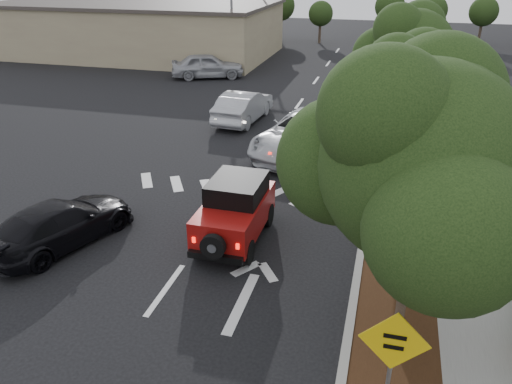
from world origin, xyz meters
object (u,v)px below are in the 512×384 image
at_px(black_suv_oncoming, 61,223).
at_px(speed_hump_sign, 392,355).
at_px(silver_suv_ahead, 303,134).
at_px(red_jeep, 237,209).

xyz_separation_m(black_suv_oncoming, speed_hump_sign, (9.20, -4.04, 1.04)).
relative_size(silver_suv_ahead, black_suv_oncoming, 1.35).
distance_m(red_jeep, black_suv_oncoming, 5.05).
height_order(silver_suv_ahead, black_suv_oncoming, silver_suv_ahead).
bearing_deg(speed_hump_sign, silver_suv_ahead, 105.61).
xyz_separation_m(silver_suv_ahead, black_suv_oncoming, (-5.39, -9.03, -0.19)).
distance_m(silver_suv_ahead, black_suv_oncoming, 10.52).
height_order(black_suv_oncoming, speed_hump_sign, speed_hump_sign).
bearing_deg(red_jeep, speed_hump_sign, -51.64).
relative_size(red_jeep, speed_hump_sign, 1.49).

